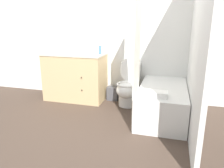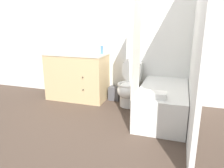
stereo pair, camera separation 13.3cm
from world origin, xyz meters
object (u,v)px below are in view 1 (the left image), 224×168
sink_faucet (79,50)px  toilet (128,87)px  vanity_cabinet (75,76)px  hand_towel_folded (50,52)px  bathtub (162,102)px  soap_dispenser (100,50)px  wastebasket (113,93)px  tissue_box (81,51)px  bath_towel_folded (154,94)px

sink_faucet → toilet: 1.22m
vanity_cabinet → hand_towel_folded: bearing=-157.2°
vanity_cabinet → bathtub: size_ratio=0.83×
sink_faucet → soap_dispenser: (0.50, -0.20, 0.05)m
vanity_cabinet → soap_dispenser: size_ratio=6.28×
wastebasket → tissue_box: size_ratio=1.78×
bathtub → soap_dispenser: bearing=160.6°
wastebasket → bath_towel_folded: (0.85, -1.02, 0.40)m
vanity_cabinet → soap_dispenser: bearing=1.1°
wastebasket → tissue_box: bearing=-176.2°
tissue_box → vanity_cabinet: bearing=-135.1°
sink_faucet → bathtub: (1.66, -0.60, -0.68)m
wastebasket → bathtub: bearing=-29.1°
hand_towel_folded → bath_towel_folded: 2.12m
bathtub → bath_towel_folded: size_ratio=3.81×
toilet → bathtub: bearing=-28.5°
wastebasket → soap_dispenser: bearing=-148.7°
toilet → bathtub: (0.62, -0.34, -0.09)m
bathtub → soap_dispenser: (-1.16, 0.41, 0.72)m
bath_towel_folded → hand_towel_folded: bearing=160.1°
tissue_box → soap_dispenser: 0.42m
bathtub → hand_towel_folded: bearing=173.8°
vanity_cabinet → sink_faucet: 0.51m
vanity_cabinet → wastebasket: bearing=10.7°
bathtub → hand_towel_folded: hand_towel_folded is taller
vanity_cabinet → wastebasket: (0.70, 0.13, -0.33)m
tissue_box → hand_towel_folded: bearing=-152.2°
vanity_cabinet → bath_towel_folded: vanity_cabinet is taller
toilet → tissue_box: size_ratio=5.90×
tissue_box → bathtub: bearing=-17.4°
toilet → hand_towel_folded: bearing=-175.6°
soap_dispenser → sink_faucet: bearing=158.5°
tissue_box → hand_towel_folded: size_ratio=0.60×
wastebasket → hand_towel_folded: (-1.11, -0.31, 0.79)m
tissue_box → soap_dispenser: (0.41, -0.08, 0.04)m
wastebasket → toilet: bearing=-30.3°
vanity_cabinet → toilet: size_ratio=1.34×
vanity_cabinet → sink_faucet: bearing=90.0°
wastebasket → hand_towel_folded: hand_towel_folded is taller
bathtub → hand_towel_folded: size_ratio=5.77×
hand_towel_folded → bathtub: bearing=-6.2°
toilet → soap_dispenser: soap_dispenser is taller
toilet → bath_towel_folded: (0.52, -0.82, 0.19)m
bath_towel_folded → bathtub: bearing=77.9°
sink_faucet → bath_towel_folded: (1.55, -1.09, -0.40)m
vanity_cabinet → wastebasket: 0.79m
sink_faucet → bathtub: bearing=-20.0°
vanity_cabinet → bathtub: (1.66, -0.40, -0.21)m
bath_towel_folded → toilet: bearing=122.2°
bathtub → hand_towel_folded: 2.19m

